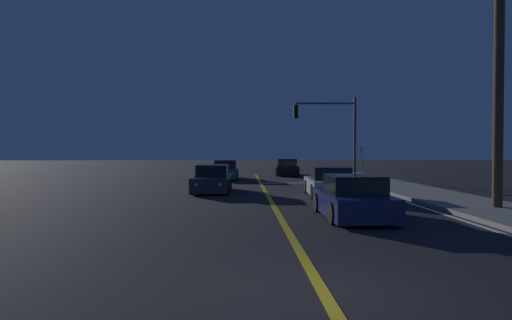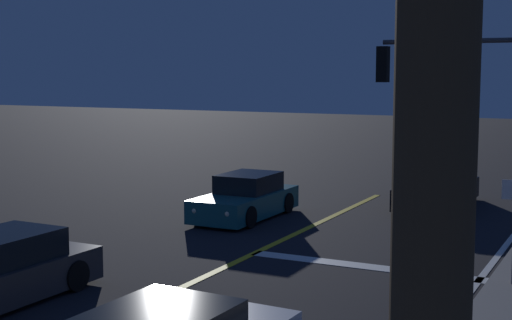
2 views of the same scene
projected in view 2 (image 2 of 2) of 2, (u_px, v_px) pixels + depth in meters
name	position (u px, v px, depth m)	size (l,w,h in m)	color
stop_bar	(365.00, 266.00, 17.44)	(5.65, 0.50, 0.01)	white
car_lead_oncoming_teal	(246.00, 199.00, 23.21)	(1.84, 4.29, 1.34)	#195960
car_mid_block_black	(437.00, 189.00, 25.04)	(1.96, 4.55, 1.34)	black
traffic_signal_near_right	(482.00, 101.00, 18.11)	(4.23, 0.28, 5.58)	#38383D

